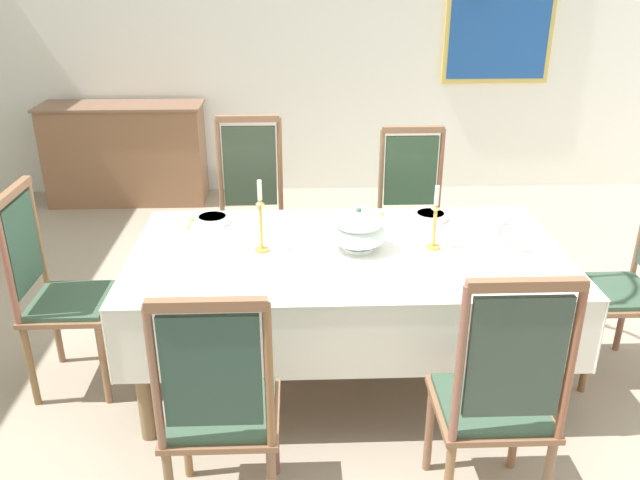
{
  "coord_description": "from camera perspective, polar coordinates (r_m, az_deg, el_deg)",
  "views": [
    {
      "loc": [
        -0.25,
        -2.98,
        2.09
      ],
      "look_at": [
        -0.14,
        0.05,
        0.78
      ],
      "focal_mm": 36.53,
      "sensor_mm": 36.0,
      "label": 1
    }
  ],
  "objects": [
    {
      "name": "dining_table",
      "position": [
        3.29,
        2.43,
        -2.06
      ],
      "size": [
        2.14,
        1.13,
        0.74
      ],
      "color": "olive",
      "rests_on": "ground"
    },
    {
      "name": "chair_head_east",
      "position": [
        3.76,
        25.43,
        -3.18
      ],
      "size": [
        0.42,
        0.44,
        1.06
      ],
      "rotation": [
        0.0,
        0.0,
        1.57
      ],
      "color": "brown",
      "rests_on": "ground"
    },
    {
      "name": "spoon_secondary",
      "position": [
        3.7,
        5.37,
        2.21
      ],
      "size": [
        0.06,
        0.17,
        0.01
      ],
      "rotation": [
        0.0,
        0.0,
        -0.28
      ],
      "color": "gold",
      "rests_on": "tablecloth"
    },
    {
      "name": "candlestick_west",
      "position": [
        3.2,
        -5.21,
        1.5
      ],
      "size": [
        0.07,
        0.07,
        0.37
      ],
      "color": "gold",
      "rests_on": "tablecloth"
    },
    {
      "name": "soup_tureen",
      "position": [
        3.22,
        3.37,
        0.93
      ],
      "size": [
        0.28,
        0.28,
        0.23
      ],
      "color": "white",
      "rests_on": "tablecloth"
    },
    {
      "name": "chair_south_a",
      "position": [
        2.53,
        -8.79,
        -14.16
      ],
      "size": [
        0.44,
        0.42,
        1.08
      ],
      "color": "olive",
      "rests_on": "ground"
    },
    {
      "name": "sideboard",
      "position": [
        6.24,
        -16.62,
        7.27
      ],
      "size": [
        1.44,
        0.48,
        0.9
      ],
      "rotation": [
        0.0,
        0.0,
        3.14
      ],
      "color": "#885E42",
      "rests_on": "ground"
    },
    {
      "name": "ground",
      "position": [
        3.66,
        2.22,
        -11.82
      ],
      "size": [
        7.22,
        6.25,
        0.04
      ],
      "primitive_type": "cube",
      "color": "#9F927E"
    },
    {
      "name": "bowl_far_left",
      "position": [
        3.68,
        9.66,
        2.12
      ],
      "size": [
        0.18,
        0.18,
        0.04
      ],
      "color": "white",
      "rests_on": "tablecloth"
    },
    {
      "name": "candlestick_east",
      "position": [
        3.27,
        10.01,
        1.38
      ],
      "size": [
        0.07,
        0.07,
        0.33
      ],
      "color": "gold",
      "rests_on": "tablecloth"
    },
    {
      "name": "spoon_primary",
      "position": [
        3.67,
        -11.22,
        1.67
      ],
      "size": [
        0.03,
        0.18,
        0.01
      ],
      "rotation": [
        0.0,
        0.0,
        0.0
      ],
      "color": "gold",
      "rests_on": "tablecloth"
    },
    {
      "name": "chair_head_west",
      "position": [
        3.55,
        -22.13,
        -3.93
      ],
      "size": [
        0.42,
        0.44,
        1.09
      ],
      "rotation": [
        0.0,
        0.0,
        -1.57
      ],
      "color": "#8A5E40",
      "rests_on": "ground"
    },
    {
      "name": "bowl_near_right",
      "position": [
        3.66,
        3.59,
        2.29
      ],
      "size": [
        0.16,
        0.16,
        0.04
      ],
      "color": "white",
      "rests_on": "tablecloth"
    },
    {
      "name": "framed_painting",
      "position": [
        6.36,
        15.65,
        19.44
      ],
      "size": [
        0.99,
        0.05,
        1.42
      ],
      "color": "#D1B251"
    },
    {
      "name": "chair_north_b",
      "position": [
        4.28,
        8.05,
        2.36
      ],
      "size": [
        0.44,
        0.42,
        1.11
      ],
      "rotation": [
        0.0,
        0.0,
        3.14
      ],
      "color": "#886349",
      "rests_on": "ground"
    },
    {
      "name": "chair_south_b",
      "position": [
        2.61,
        15.34,
        -13.05
      ],
      "size": [
        0.44,
        0.42,
        1.13
      ],
      "color": "#865D45",
      "rests_on": "ground"
    },
    {
      "name": "back_wall",
      "position": [
        6.16,
        0.18,
        20.19
      ],
      "size": [
        7.22,
        0.08,
        3.48
      ],
      "primitive_type": "cube",
      "color": "white",
      "rests_on": "ground"
    },
    {
      "name": "bowl_near_left",
      "position": [
        3.62,
        -9.41,
        1.83
      ],
      "size": [
        0.18,
        0.18,
        0.04
      ],
      "color": "white",
      "rests_on": "tablecloth"
    },
    {
      "name": "chair_north_a",
      "position": [
        4.22,
        -6.11,
        2.54
      ],
      "size": [
        0.44,
        0.42,
        1.19
      ],
      "rotation": [
        0.0,
        0.0,
        3.14
      ],
      "color": "#806043",
      "rests_on": "ground"
    },
    {
      "name": "tablecloth",
      "position": [
        3.3,
        2.42,
        -2.35
      ],
      "size": [
        2.16,
        1.15,
        0.37
      ],
      "color": "white",
      "rests_on": "dining_table"
    }
  ]
}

